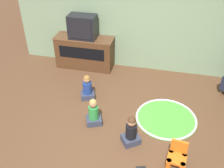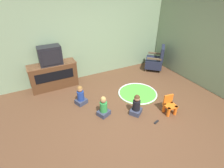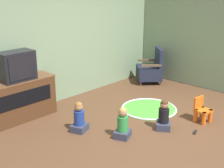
{
  "view_description": "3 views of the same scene",
  "coord_description": "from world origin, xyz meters",
  "px_view_note": "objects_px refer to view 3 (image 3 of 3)",
  "views": [
    {
      "loc": [
        0.54,
        -3.03,
        3.31
      ],
      "look_at": [
        -0.27,
        0.46,
        0.83
      ],
      "focal_mm": 42.0,
      "sensor_mm": 36.0,
      "label": 1
    },
    {
      "loc": [
        -1.91,
        -2.69,
        2.82
      ],
      "look_at": [
        -0.27,
        0.51,
        0.7
      ],
      "focal_mm": 28.0,
      "sensor_mm": 36.0,
      "label": 2
    },
    {
      "loc": [
        -4.09,
        -2.74,
        2.45
      ],
      "look_at": [
        -0.37,
        0.77,
        0.78
      ],
      "focal_mm": 50.0,
      "sensor_mm": 36.0,
      "label": 3
    }
  ],
  "objects_px": {
    "black_armchair": "(151,69)",
    "yellow_kid_chair": "(202,112)",
    "child_watching_left": "(123,124)",
    "child_watching_center": "(79,118)",
    "child_watching_right": "(164,116)",
    "television": "(17,66)",
    "tv_cabinet": "(19,99)",
    "remote_control": "(195,132)"
  },
  "relations": [
    {
      "from": "yellow_kid_chair",
      "to": "child_watching_center",
      "type": "relative_size",
      "value": 0.86
    },
    {
      "from": "tv_cabinet",
      "to": "child_watching_left",
      "type": "bearing_deg",
      "value": -67.81
    },
    {
      "from": "child_watching_right",
      "to": "remote_control",
      "type": "relative_size",
      "value": 3.48
    },
    {
      "from": "black_armchair",
      "to": "child_watching_left",
      "type": "relative_size",
      "value": 1.66
    },
    {
      "from": "child_watching_center",
      "to": "remote_control",
      "type": "bearing_deg",
      "value": -69.19
    },
    {
      "from": "black_armchair",
      "to": "child_watching_center",
      "type": "bearing_deg",
      "value": -33.54
    },
    {
      "from": "television",
      "to": "child_watching_center",
      "type": "height_order",
      "value": "television"
    },
    {
      "from": "child_watching_right",
      "to": "remote_control",
      "type": "bearing_deg",
      "value": -98.14
    },
    {
      "from": "television",
      "to": "black_armchair",
      "type": "relative_size",
      "value": 0.7
    },
    {
      "from": "yellow_kid_chair",
      "to": "black_armchair",
      "type": "bearing_deg",
      "value": 66.26
    },
    {
      "from": "television",
      "to": "yellow_kid_chair",
      "type": "relative_size",
      "value": 1.34
    },
    {
      "from": "tv_cabinet",
      "to": "child_watching_center",
      "type": "height_order",
      "value": "tv_cabinet"
    },
    {
      "from": "television",
      "to": "child_watching_right",
      "type": "height_order",
      "value": "television"
    },
    {
      "from": "tv_cabinet",
      "to": "black_armchair",
      "type": "bearing_deg",
      "value": -6.58
    },
    {
      "from": "child_watching_left",
      "to": "child_watching_right",
      "type": "xyz_separation_m",
      "value": [
        0.73,
        -0.31,
        0.0
      ]
    },
    {
      "from": "child_watching_left",
      "to": "child_watching_center",
      "type": "height_order",
      "value": "child_watching_center"
    },
    {
      "from": "yellow_kid_chair",
      "to": "remote_control",
      "type": "distance_m",
      "value": 0.55
    },
    {
      "from": "black_armchair",
      "to": "child_watching_left",
      "type": "xyz_separation_m",
      "value": [
        -2.75,
        -1.48,
        -0.11
      ]
    },
    {
      "from": "tv_cabinet",
      "to": "television",
      "type": "bearing_deg",
      "value": -90.0
    },
    {
      "from": "child_watching_left",
      "to": "tv_cabinet",
      "type": "bearing_deg",
      "value": 89.77
    },
    {
      "from": "black_armchair",
      "to": "child_watching_center",
      "type": "xyz_separation_m",
      "value": [
        -3.09,
        -0.78,
        -0.11
      ]
    },
    {
      "from": "television",
      "to": "child_watching_left",
      "type": "distance_m",
      "value": 2.16
    },
    {
      "from": "yellow_kid_chair",
      "to": "child_watching_right",
      "type": "distance_m",
      "value": 0.82
    },
    {
      "from": "black_armchair",
      "to": "yellow_kid_chair",
      "type": "height_order",
      "value": "black_armchair"
    },
    {
      "from": "black_armchair",
      "to": "child_watching_right",
      "type": "height_order",
      "value": "black_armchair"
    },
    {
      "from": "television",
      "to": "black_armchair",
      "type": "bearing_deg",
      "value": -6.14
    },
    {
      "from": "yellow_kid_chair",
      "to": "television",
      "type": "bearing_deg",
      "value": 139.14
    },
    {
      "from": "yellow_kid_chair",
      "to": "child_watching_center",
      "type": "xyz_separation_m",
      "value": [
        -1.81,
        1.35,
        0.04
      ]
    },
    {
      "from": "child_watching_center",
      "to": "child_watching_right",
      "type": "xyz_separation_m",
      "value": [
        1.07,
        -1.01,
        0.0
      ]
    },
    {
      "from": "television",
      "to": "child_watching_right",
      "type": "relative_size",
      "value": 1.13
    },
    {
      "from": "yellow_kid_chair",
      "to": "child_watching_left",
      "type": "height_order",
      "value": "child_watching_left"
    },
    {
      "from": "child_watching_center",
      "to": "black_armchair",
      "type": "bearing_deg",
      "value": -6.24
    },
    {
      "from": "child_watching_right",
      "to": "television",
      "type": "bearing_deg",
      "value": 90.06
    },
    {
      "from": "remote_control",
      "to": "child_watching_center",
      "type": "bearing_deg",
      "value": 113.7
    },
    {
      "from": "black_armchair",
      "to": "yellow_kid_chair",
      "type": "bearing_deg",
      "value": 11.32
    },
    {
      "from": "television",
      "to": "remote_control",
      "type": "xyz_separation_m",
      "value": [
        1.74,
        -2.65,
        -1.02
      ]
    },
    {
      "from": "television",
      "to": "yellow_kid_chair",
      "type": "xyz_separation_m",
      "value": [
        2.24,
        -2.5,
        -0.85
      ]
    },
    {
      "from": "child_watching_center",
      "to": "tv_cabinet",
      "type": "bearing_deg",
      "value": 89.65
    },
    {
      "from": "television",
      "to": "black_armchair",
      "type": "xyz_separation_m",
      "value": [
        3.52,
        -0.38,
        -0.7
      ]
    },
    {
      "from": "black_armchair",
      "to": "remote_control",
      "type": "bearing_deg",
      "value": 4.27
    },
    {
      "from": "tv_cabinet",
      "to": "child_watching_center",
      "type": "distance_m",
      "value": 1.27
    },
    {
      "from": "black_armchair",
      "to": "yellow_kid_chair",
      "type": "xyz_separation_m",
      "value": [
        -1.28,
        -2.12,
        -0.15
      ]
    }
  ]
}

